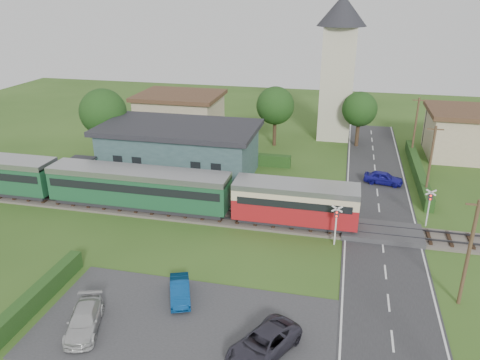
% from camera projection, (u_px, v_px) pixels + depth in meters
% --- Properties ---
extents(ground, '(120.00, 120.00, 0.00)m').
position_uv_depth(ground, '(253.00, 233.00, 37.30)').
color(ground, '#2D4C19').
extents(railway_track, '(76.00, 3.20, 0.49)m').
position_uv_depth(railway_track, '(258.00, 221.00, 39.06)').
color(railway_track, '#4C443D').
rests_on(railway_track, ground).
extents(road, '(6.00, 70.00, 0.05)m').
position_uv_depth(road, '(383.00, 247.00, 35.19)').
color(road, '#28282B').
rests_on(road, ground).
extents(car_park, '(17.00, 9.00, 0.08)m').
position_uv_depth(car_park, '(185.00, 327.00, 26.76)').
color(car_park, '#333335').
rests_on(car_park, ground).
extents(crossing_deck, '(6.20, 3.40, 0.45)m').
position_uv_depth(crossing_deck, '(382.00, 232.00, 36.92)').
color(crossing_deck, '#333335').
rests_on(crossing_deck, ground).
extents(platform, '(30.00, 3.00, 0.45)m').
position_uv_depth(platform, '(160.00, 193.00, 44.00)').
color(platform, gray).
rests_on(platform, ground).
extents(equipment_hut, '(2.30, 2.30, 2.55)m').
position_uv_depth(equipment_hut, '(81.00, 171.00, 45.10)').
color(equipment_hut, beige).
rests_on(equipment_hut, platform).
extents(station_building, '(16.00, 9.00, 5.30)m').
position_uv_depth(station_building, '(180.00, 150.00, 48.30)').
color(station_building, '#2F4B4B').
rests_on(station_building, ground).
extents(train, '(43.20, 2.90, 3.40)m').
position_uv_depth(train, '(105.00, 184.00, 41.15)').
color(train, '#232328').
rests_on(train, ground).
extents(church_tower, '(6.00, 6.00, 17.60)m').
position_uv_depth(church_tower, '(339.00, 58.00, 57.69)').
color(church_tower, beige).
rests_on(church_tower, ground).
extents(house_west, '(10.80, 8.80, 5.50)m').
position_uv_depth(house_west, '(180.00, 114.00, 61.96)').
color(house_west, tan).
rests_on(house_west, ground).
extents(house_east, '(8.80, 8.80, 5.50)m').
position_uv_depth(house_east, '(465.00, 133.00, 53.73)').
color(house_east, tan).
rests_on(house_east, ground).
extents(hedge_carpark, '(0.80, 9.00, 1.20)m').
position_uv_depth(hedge_carpark, '(37.00, 296.00, 28.54)').
color(hedge_carpark, '#193814').
rests_on(hedge_carpark, ground).
extents(hedge_roadside, '(0.80, 18.00, 1.20)m').
position_uv_depth(hedge_roadside, '(418.00, 171.00, 48.54)').
color(hedge_roadside, '#193814').
rests_on(hedge_roadside, ground).
extents(hedge_station, '(22.00, 0.80, 1.30)m').
position_uv_depth(hedge_station, '(194.00, 155.00, 53.14)').
color(hedge_station, '#193814').
rests_on(hedge_station, ground).
extents(tree_a, '(5.20, 5.20, 8.00)m').
position_uv_depth(tree_a, '(103.00, 112.00, 52.10)').
color(tree_a, '#332316').
rests_on(tree_a, ground).
extents(tree_b, '(4.60, 4.60, 7.34)m').
position_uv_depth(tree_b, '(275.00, 106.00, 56.60)').
color(tree_b, '#332316').
rests_on(tree_b, ground).
extents(tree_c, '(4.20, 4.20, 6.78)m').
position_uv_depth(tree_c, '(360.00, 109.00, 56.45)').
color(tree_c, '#332316').
rests_on(tree_c, ground).
extents(utility_pole_b, '(1.40, 0.22, 7.00)m').
position_uv_depth(utility_pole_b, '(469.00, 252.00, 27.54)').
color(utility_pole_b, '#473321').
rests_on(utility_pole_b, ground).
extents(utility_pole_c, '(1.40, 0.22, 7.00)m').
position_uv_depth(utility_pole_c, '(430.00, 162.00, 41.99)').
color(utility_pole_c, '#473321').
rests_on(utility_pole_c, ground).
extents(utility_pole_d, '(1.40, 0.22, 7.00)m').
position_uv_depth(utility_pole_d, '(415.00, 127.00, 52.82)').
color(utility_pole_d, '#473321').
rests_on(utility_pole_d, ground).
extents(crossing_signal_near, '(0.84, 0.28, 3.28)m').
position_uv_depth(crossing_signal_near, '(336.00, 219.00, 34.78)').
color(crossing_signal_near, silver).
rests_on(crossing_signal_near, ground).
extents(crossing_signal_far, '(0.84, 0.28, 3.28)m').
position_uv_depth(crossing_signal_far, '(429.00, 202.00, 37.61)').
color(crossing_signal_far, silver).
rests_on(crossing_signal_far, ground).
extents(streetlamp_west, '(0.30, 0.30, 5.15)m').
position_uv_depth(streetlamp_west, '(114.00, 118.00, 58.82)').
color(streetlamp_west, '#3F3F47').
rests_on(streetlamp_west, ground).
extents(streetlamp_east, '(0.30, 0.30, 5.15)m').
position_uv_depth(streetlamp_east, '(425.00, 122.00, 57.18)').
color(streetlamp_east, '#3F3F47').
rests_on(streetlamp_east, ground).
extents(car_on_road, '(3.95, 2.14, 1.28)m').
position_uv_depth(car_on_road, '(383.00, 178.00, 46.42)').
color(car_on_road, navy).
rests_on(car_on_road, road).
extents(car_park_blue, '(2.36, 3.61, 1.12)m').
position_uv_depth(car_park_blue, '(180.00, 290.00, 29.04)').
color(car_park_blue, navy).
rests_on(car_park_blue, car_park).
extents(car_park_silver, '(2.91, 4.48, 1.21)m').
position_uv_depth(car_park_silver, '(84.00, 320.00, 26.36)').
color(car_park_silver, '#BCBCBC').
rests_on(car_park_silver, car_park).
extents(car_park_dark, '(4.06, 5.10, 1.29)m').
position_uv_depth(car_park_dark, '(263.00, 343.00, 24.56)').
color(car_park_dark, '#302E3A').
rests_on(car_park_dark, car_park).
extents(pedestrian_near, '(0.62, 0.46, 1.57)m').
position_uv_depth(pedestrian_near, '(236.00, 194.00, 41.32)').
color(pedestrian_near, gray).
rests_on(pedestrian_near, platform).
extents(pedestrian_far, '(0.95, 1.10, 1.96)m').
position_uv_depth(pedestrian_far, '(88.00, 175.00, 45.03)').
color(pedestrian_far, gray).
rests_on(pedestrian_far, platform).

